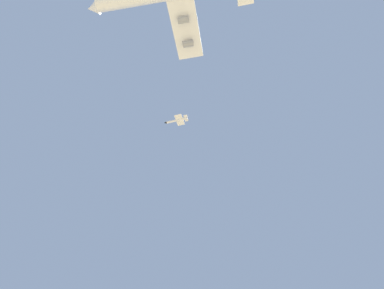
% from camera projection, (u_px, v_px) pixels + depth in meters
% --- Properties ---
extents(chase_jet_left_wing, '(14.45, 10.49, 4.00)m').
position_uv_depth(chase_jet_left_wing, '(177.00, 120.00, 169.19)').
color(chase_jet_left_wing, silver).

